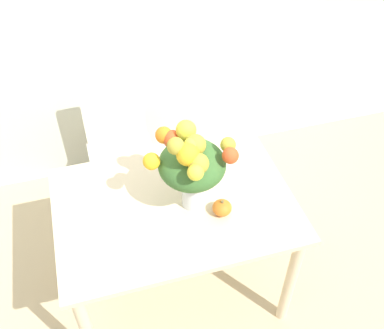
# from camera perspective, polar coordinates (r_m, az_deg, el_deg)

# --- Properties ---
(ground_plane) EXTENTS (12.00, 12.00, 0.00)m
(ground_plane) POSITION_cam_1_polar(r_m,az_deg,el_deg) (2.83, -1.82, -15.12)
(ground_plane) COLOR tan
(dining_table) EXTENTS (1.17, 0.82, 0.76)m
(dining_table) POSITION_cam_1_polar(r_m,az_deg,el_deg) (2.31, -2.18, -6.82)
(dining_table) COLOR beige
(dining_table) RESTS_ON ground_plane
(flower_vase) EXTENTS (0.41, 0.37, 0.47)m
(flower_vase) POSITION_cam_1_polar(r_m,az_deg,el_deg) (2.01, -0.13, 0.15)
(flower_vase) COLOR silver
(flower_vase) RESTS_ON dining_table
(pumpkin) EXTENTS (0.09, 0.09, 0.09)m
(pumpkin) POSITION_cam_1_polar(r_m,az_deg,el_deg) (2.15, 3.83, -5.50)
(pumpkin) COLOR orange
(pumpkin) RESTS_ON dining_table
(dining_chair_near_window) EXTENTS (0.43, 0.43, 0.91)m
(dining_chair_near_window) POSITION_cam_1_polar(r_m,az_deg,el_deg) (2.98, -9.07, 2.10)
(dining_chair_near_window) COLOR silver
(dining_chair_near_window) RESTS_ON ground_plane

